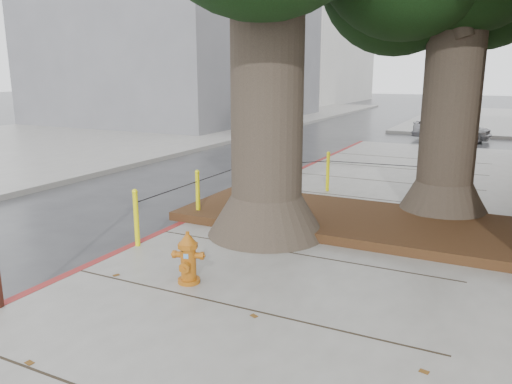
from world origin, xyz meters
TOP-DOWN VIEW (x-y plane):
  - ground at (0.00, 0.00)m, footprint 140.00×140.00m
  - sidewalk_opposite at (-14.00, 10.00)m, footprint 14.00×60.00m
  - curb_red at (-2.00, 2.50)m, footprint 0.14×26.00m
  - planter_bed at (0.90, 3.90)m, footprint 6.40×2.60m
  - building_far_grey at (-15.00, 22.00)m, footprint 12.00×16.00m
  - building_far_white at (-17.00, 45.00)m, footprint 12.00×18.00m
  - bollard_ring at (-0.87, 4.38)m, footprint 3.79×5.39m
  - fire_hydrant at (-0.33, 0.34)m, footprint 0.38×0.37m
  - car_silver at (1.17, 18.48)m, footprint 3.30×1.50m
  - car_dark at (-7.28, 17.46)m, footprint 2.31×4.76m

SIDE VIEW (x-z plane):
  - ground at x=0.00m, z-range 0.00..0.00m
  - sidewalk_opposite at x=-14.00m, z-range 0.00..0.15m
  - curb_red at x=-2.00m, z-range -0.01..0.15m
  - planter_bed at x=0.90m, z-range 0.15..0.31m
  - fire_hydrant at x=-0.33m, z-range 0.14..0.85m
  - car_silver at x=1.17m, z-range 0.00..1.10m
  - bollard_ring at x=-0.87m, z-range 0.19..1.14m
  - car_dark at x=-7.28m, z-range 0.00..1.33m
  - building_far_grey at x=-15.00m, z-range 0.00..12.00m
  - building_far_white at x=-17.00m, z-range 0.00..15.00m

